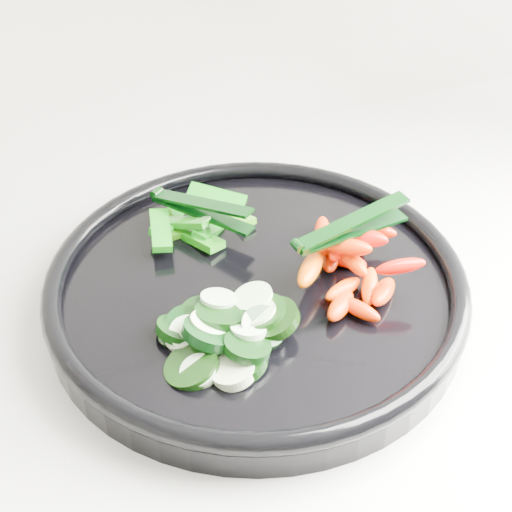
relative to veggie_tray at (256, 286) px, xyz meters
name	(u,v)px	position (x,y,z in m)	size (l,w,h in m)	color
veggie_tray	(256,286)	(0.00, 0.00, 0.00)	(0.45, 0.45, 0.04)	black
cucumber_pile	(221,331)	(-0.05, -0.05, 0.01)	(0.13, 0.11, 0.04)	black
carrot_pile	(348,260)	(0.08, -0.02, 0.02)	(0.13, 0.15, 0.06)	#FF6300
pepper_pile	(191,223)	(-0.03, 0.10, 0.01)	(0.11, 0.10, 0.04)	#136609
tong_carrot	(349,228)	(0.08, -0.02, 0.05)	(0.11, 0.03, 0.02)	black
tong_pepper	(199,207)	(-0.02, 0.10, 0.03)	(0.08, 0.10, 0.02)	black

